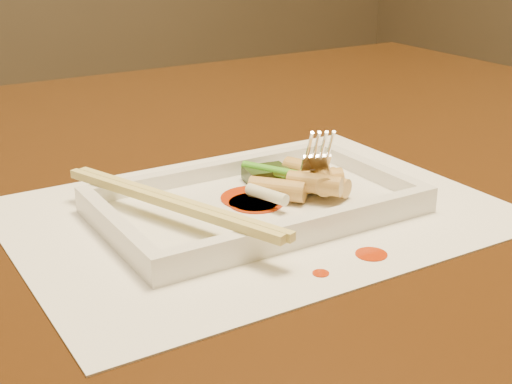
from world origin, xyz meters
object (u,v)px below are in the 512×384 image
table (177,247)px  plate_base (256,207)px  fork (313,103)px  placemat (256,213)px  chopstick_a (166,203)px

table → plate_base: size_ratio=5.38×
fork → placemat: bearing=-165.6°
chopstick_a → fork: bearing=6.8°
plate_base → table: bearing=89.3°
fork → table: bearing=113.9°
placemat → plate_base: bearing=0.0°
placemat → fork: size_ratio=2.86×
table → placemat: size_ratio=3.50×
placemat → fork: (0.07, 0.02, 0.08)m
placemat → fork: bearing=14.4°
table → plate_base: plate_base is taller
fork → plate_base: bearing=-165.6°
plate_base → chopstick_a: size_ratio=1.15×
plate_base → fork: fork is taller
placemat → table: bearing=89.3°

